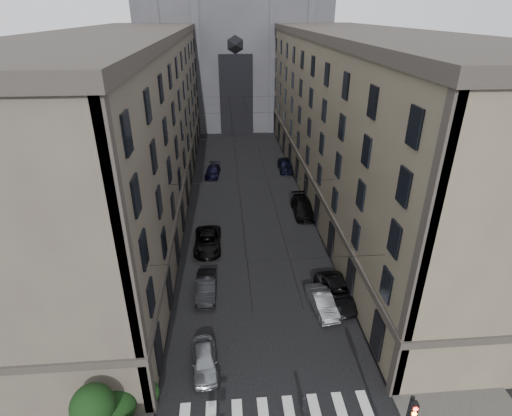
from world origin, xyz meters
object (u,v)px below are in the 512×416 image
object	(u,v)px
car_right_midfar	(303,207)
car_right_far	(286,165)
car_left_midnear	(206,287)
car_left_far	(213,171)
pedestrian	(304,406)
car_right_midnear	(337,292)
car_left_midfar	(208,241)
car_left_near	(204,360)
gothic_tower	(233,27)
car_right_near	(322,302)

from	to	relation	value
car_right_midfar	car_right_far	bearing A→B (deg)	90.73
car_right_far	car_left_midnear	bearing A→B (deg)	-110.65
car_left_far	pedestrian	bearing A→B (deg)	-74.98
car_right_midnear	pedestrian	bearing A→B (deg)	-119.66
car_left_midfar	car_left_midnear	bearing A→B (deg)	-89.23
car_left_far	car_left_near	bearing A→B (deg)	-83.65
car_left_midfar	car_right_midnear	size ratio (longest dim) A/B	1.04
car_right_midfar	car_right_far	xyz separation A→B (m)	(0.00, 13.56, 0.01)
car_left_near	car_right_far	xyz separation A→B (m)	(10.40, 34.68, 0.15)
car_right_far	car_left_midfar	bearing A→B (deg)	-117.33
car_left_midnear	car_left_far	distance (m)	26.15
gothic_tower	car_left_near	world-z (taller)	gothic_tower
car_left_far	car_right_far	size ratio (longest dim) A/B	0.94
gothic_tower	car_left_near	size ratio (longest dim) A/B	14.52
gothic_tower	car_left_far	world-z (taller)	gothic_tower
gothic_tower	car_right_far	world-z (taller)	gothic_tower
car_left_midnear	car_right_midfar	distance (m)	17.22
gothic_tower	car_right_midfar	bearing A→B (deg)	-82.11
car_right_midnear	pedestrian	world-z (taller)	pedestrian
car_left_midnear	car_right_near	xyz separation A→B (m)	(8.93, -2.53, -0.05)
car_left_midnear	pedestrian	world-z (taller)	pedestrian
car_left_midnear	car_left_midfar	world-z (taller)	car_left_midfar
car_right_midnear	car_right_far	world-z (taller)	car_right_far
car_right_midnear	car_right_far	size ratio (longest dim) A/B	1.09
car_left_far	pedestrian	xyz separation A→B (m)	(5.72, -37.50, 0.17)
car_left_far	car_right_near	world-z (taller)	car_right_near
car_left_near	car_left_midfar	bearing A→B (deg)	85.03
car_right_near	car_right_midnear	world-z (taller)	car_right_midnear
car_left_far	car_right_midfar	xyz separation A→B (m)	(10.40, -12.51, 0.16)
car_left_midfar	car_right_midfar	xyz separation A→B (m)	(10.60, 6.53, 0.06)
gothic_tower	car_right_near	world-z (taller)	gothic_tower
car_right_midfar	car_right_near	bearing A→B (deg)	-94.85
car_left_midnear	gothic_tower	bearing A→B (deg)	86.32
car_left_near	car_right_midnear	xyz separation A→B (m)	(10.22, 5.96, 0.05)
car_left_midfar	car_left_near	bearing A→B (deg)	-89.15
car_left_near	car_right_midfar	distance (m)	23.55
car_left_midnear	car_right_near	bearing A→B (deg)	-15.29
car_left_midnear	car_right_midnear	size ratio (longest dim) A/B	0.85
car_left_midfar	car_right_far	world-z (taller)	car_right_far
car_right_near	pedestrian	bearing A→B (deg)	-116.51
car_left_near	car_right_near	distance (m)	10.12
car_left_far	car_right_far	distance (m)	10.45
car_left_midnear	car_left_midfar	xyz separation A→B (m)	(-0.09, 7.11, 0.03)
car_left_midfar	gothic_tower	bearing A→B (deg)	85.17
car_right_far	gothic_tower	bearing A→B (deg)	101.73
car_right_midnear	car_left_midfar	bearing A→B (deg)	135.27
car_right_near	pedestrian	world-z (taller)	pedestrian
car_left_far	car_right_near	xyz separation A→B (m)	(8.82, -28.68, 0.02)
car_right_midfar	pedestrian	world-z (taller)	pedestrian
car_right_far	pedestrian	bearing A→B (deg)	-96.44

